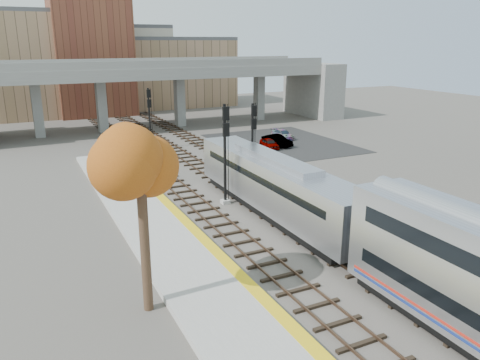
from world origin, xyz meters
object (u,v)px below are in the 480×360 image
signal_mast_mid (253,145)px  car_c (283,134)px  signal_mast_near (225,155)px  signal_mast_far (150,120)px  car_a (269,144)px  car_b (277,141)px  locomotive (274,184)px  tree (140,167)px

signal_mast_mid → car_c: 20.34m
signal_mast_near → car_c: signal_mast_near is taller
signal_mast_far → car_a: 13.82m
signal_mast_mid → car_b: (9.59, 12.23, -2.75)m
locomotive → signal_mast_near: bearing=119.8°
signal_mast_near → tree: bearing=-128.1°
locomotive → signal_mast_mid: (2.00, 7.17, 1.18)m
locomotive → car_c: locomotive is taller
signal_mast_mid → signal_mast_far: (-4.10, 17.23, -0.05)m
locomotive → signal_mast_mid: signal_mast_mid is taller
car_a → locomotive: bearing=-113.1°
locomotive → car_a: locomotive is taller
tree → car_a: bearing=51.3°
signal_mast_far → car_a: size_ratio=2.07×
signal_mast_mid → locomotive: bearing=-105.6°
signal_mast_near → signal_mast_mid: signal_mast_near is taller
tree → car_c: tree is taller
locomotive → signal_mast_near: 4.51m
car_b → car_c: (2.91, 3.55, -0.11)m
signal_mast_far → tree: size_ratio=0.75×
car_b → signal_mast_near: bearing=-145.8°
locomotive → car_c: 27.20m
signal_mast_mid → car_a: (8.20, 11.59, -2.85)m
car_a → car_b: size_ratio=0.83×
car_a → signal_mast_mid: bearing=-119.8°
locomotive → tree: (-11.29, -8.05, 4.52)m
tree → car_c: size_ratio=2.41×
signal_mast_near → tree: tree is taller
signal_mast_mid → tree: bearing=-131.1°
car_c → tree: bearing=-131.9°
signal_mast_near → signal_mast_mid: bearing=40.5°
signal_mast_far → car_a: bearing=-24.6°
locomotive → signal_mast_near: size_ratio=2.52×
signal_mast_near → car_a: bearing=50.8°
signal_mast_near → car_c: bearing=49.3°
locomotive → signal_mast_mid: bearing=74.4°
signal_mast_mid → tree: 20.48m
locomotive → tree: size_ratio=2.08×
car_c → locomotive: bearing=-124.5°
tree → car_b: (22.88, 27.46, -6.10)m
signal_mast_far → tree: (-9.19, -32.45, 3.39)m
tree → car_a: size_ratio=2.74×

